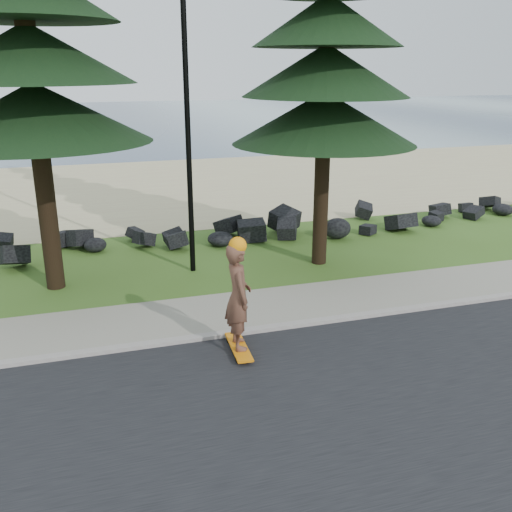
# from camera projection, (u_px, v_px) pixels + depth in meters

# --- Properties ---
(ground) EXTENTS (160.00, 160.00, 0.00)m
(ground) POSITION_uv_depth(u_px,v_px,m) (221.00, 318.00, 12.47)
(ground) COLOR #3B5C1C
(ground) RESTS_ON ground
(road) EXTENTS (160.00, 7.00, 0.02)m
(road) POSITION_uv_depth(u_px,v_px,m) (294.00, 440.00, 8.39)
(road) COLOR black
(road) RESTS_ON ground
(kerb) EXTENTS (160.00, 0.20, 0.10)m
(kerb) POSITION_uv_depth(u_px,v_px,m) (232.00, 333.00, 11.64)
(kerb) COLOR gray
(kerb) RESTS_ON ground
(sidewalk) EXTENTS (160.00, 2.00, 0.08)m
(sidewalk) POSITION_uv_depth(u_px,v_px,m) (219.00, 313.00, 12.64)
(sidewalk) COLOR gray
(sidewalk) RESTS_ON ground
(beach_sand) EXTENTS (160.00, 15.00, 0.01)m
(beach_sand) POSITION_uv_depth(u_px,v_px,m) (144.00, 188.00, 25.61)
(beach_sand) COLOR tan
(beach_sand) RESTS_ON ground
(ocean) EXTENTS (160.00, 58.00, 0.01)m
(ocean) POSITION_uv_depth(u_px,v_px,m) (103.00, 119.00, 58.69)
(ocean) COLOR #32455F
(ocean) RESTS_ON ground
(seawall_boulders) EXTENTS (60.00, 2.40, 1.10)m
(seawall_boulders) POSITION_uv_depth(u_px,v_px,m) (178.00, 245.00, 17.55)
(seawall_boulders) COLOR black
(seawall_boulders) RESTS_ON ground
(lamp_post) EXTENTS (0.25, 0.14, 8.14)m
(lamp_post) POSITION_uv_depth(u_px,v_px,m) (187.00, 113.00, 14.06)
(lamp_post) COLOR black
(lamp_post) RESTS_ON ground
(skateboarder) EXTENTS (0.53, 1.25, 2.30)m
(skateboarder) POSITION_uv_depth(u_px,v_px,m) (238.00, 297.00, 10.62)
(skateboarder) COLOR orange
(skateboarder) RESTS_ON ground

